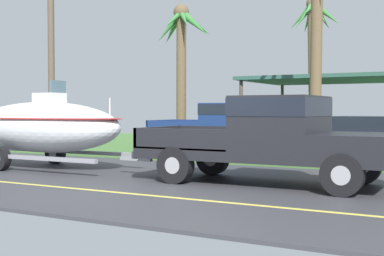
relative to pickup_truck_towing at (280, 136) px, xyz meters
name	(u,v)px	position (x,y,z in m)	size (l,w,h in m)	color
ground	(321,156)	(-1.17, 7.65, -1.06)	(36.00, 22.00, 0.11)	#38383D
pickup_truck_towing	(280,136)	(0.00, 0.00, 0.00)	(5.67, 2.10, 1.88)	black
boat_on_trailer	(42,127)	(-6.79, 0.00, 0.09)	(6.37, 2.30, 2.38)	gray
parked_pickup_background	(230,125)	(-4.40, 7.03, -0.02)	(5.56, 2.14, 1.83)	navy
parked_sedan_near	(384,138)	(0.95, 7.46, -0.37)	(4.75, 1.88, 1.38)	#99999E
carport_awning	(332,81)	(-1.61, 10.88, 1.71)	(6.42, 5.35, 2.89)	#4C4238
palm_tree_near_left	(315,35)	(-3.18, 13.84, 4.03)	(2.46, 3.16, 6.85)	brown
palm_tree_near_right	(182,44)	(-7.95, 9.67, 3.43)	(2.92, 2.63, 6.22)	brown
utility_pole	(51,43)	(-10.32, 4.09, 3.02)	(0.24, 1.80, 7.82)	brown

